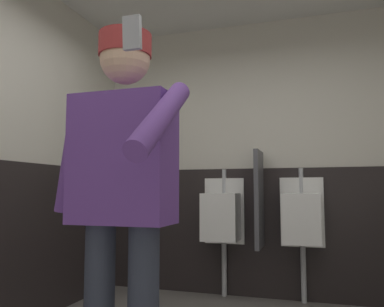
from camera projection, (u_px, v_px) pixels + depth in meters
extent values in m
cube|color=beige|center=(256.00, 156.00, 3.92)|extent=(3.80, 0.12, 2.75)
cube|color=black|center=(256.00, 232.00, 3.78)|extent=(3.20, 0.03, 1.24)
cube|color=white|center=(225.00, 211.00, 3.87)|extent=(0.40, 0.05, 0.65)
cube|color=white|center=(221.00, 217.00, 3.71)|extent=(0.34, 0.30, 0.45)
cylinder|color=#B7BABF|center=(224.00, 181.00, 3.89)|extent=(0.04, 0.04, 0.24)
cylinder|color=#B7BABF|center=(224.00, 267.00, 3.78)|extent=(0.05, 0.05, 0.55)
cube|color=white|center=(302.00, 212.00, 3.65)|extent=(0.40, 0.05, 0.65)
cube|color=white|center=(302.00, 218.00, 3.48)|extent=(0.34, 0.30, 0.45)
cylinder|color=#B7BABF|center=(301.00, 181.00, 3.67)|extent=(0.04, 0.04, 0.24)
cylinder|color=#B7BABF|center=(303.00, 272.00, 3.56)|extent=(0.05, 0.05, 0.55)
cube|color=#4C4C51|center=(259.00, 199.00, 3.58)|extent=(0.04, 0.40, 0.90)
cube|color=#60388C|center=(123.00, 159.00, 1.79)|extent=(0.47, 0.24, 0.60)
cylinder|color=#60388C|center=(72.00, 156.00, 1.87)|extent=(0.17, 0.09, 0.56)
cylinder|color=#60388C|center=(161.00, 117.00, 1.51)|extent=(0.09, 0.50, 0.39)
sphere|color=#D8AD8C|center=(125.00, 59.00, 1.83)|extent=(0.24, 0.24, 0.24)
cylinder|color=maroon|center=(125.00, 46.00, 1.84)|extent=(0.25, 0.25, 0.11)
cube|color=#A5A8B2|center=(131.00, 33.00, 1.25)|extent=(0.06, 0.03, 0.11)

